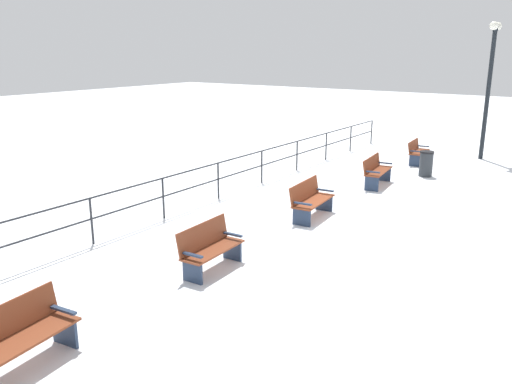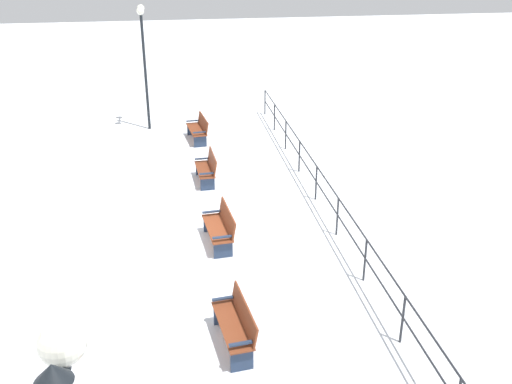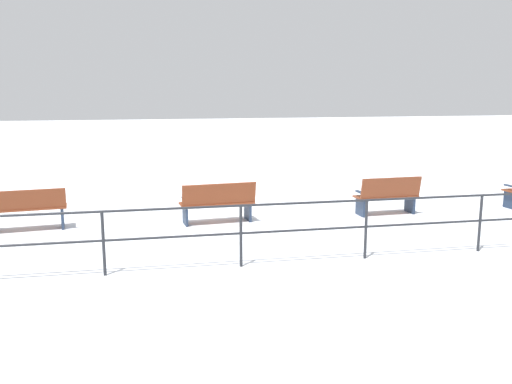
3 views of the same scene
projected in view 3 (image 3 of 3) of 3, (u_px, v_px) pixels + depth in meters
ground_plane at (217, 222)px, 12.02m from camera, size 80.00×80.00×0.00m
bench_second at (388, 195)px, 12.59m from camera, size 0.60×1.49×0.91m
bench_third at (218, 202)px, 11.81m from camera, size 0.72×1.65×0.91m
bench_fourth at (25, 208)px, 11.14m from camera, size 0.70×1.67×0.90m
waterfront_railing at (241, 224)px, 8.89m from camera, size 0.05×21.87×1.05m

